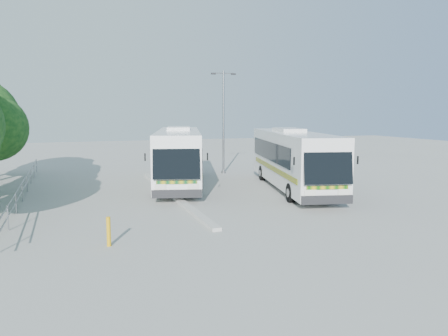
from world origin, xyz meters
name	(u,v)px	position (x,y,z in m)	size (l,w,h in m)	color
ground	(222,199)	(0.00, 0.00, 0.00)	(100.00, 100.00, 0.00)	#9A9A95
kerb_divider	(171,194)	(-2.30, 2.00, 0.07)	(0.40, 16.00, 0.15)	#B2B2AD
railing	(24,184)	(-10.00, 4.00, 0.74)	(0.06, 22.00, 1.00)	gray
coach_main	(179,155)	(-1.01, 5.34, 1.90)	(5.64, 12.74, 3.48)	white
coach_adjacent	(293,158)	(5.07, 1.50, 1.88)	(5.25, 12.62, 3.44)	silver
lamppost	(223,117)	(3.43, 9.27, 4.24)	(1.88, 0.32, 7.67)	gray
bollard	(109,232)	(-6.45, -6.46, 0.52)	(0.15, 0.15, 1.04)	#CE970C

